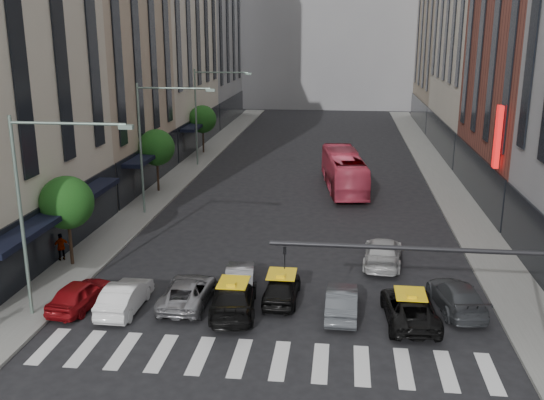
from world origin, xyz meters
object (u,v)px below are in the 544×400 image
(car_white_front, at_px, (125,296))
(bus, at_px, (344,171))
(car_red, at_px, (80,294))
(taxi_left, at_px, (234,297))
(streetlamp_near, at_px, (39,191))
(pedestrian_far, at_px, (61,247))
(taxi_center, at_px, (282,288))
(streetlamp_far, at_px, (206,104))
(streetlamp_mid, at_px, (153,132))

(car_white_front, distance_m, bus, 25.63)
(car_red, distance_m, taxi_left, 7.24)
(streetlamp_near, bearing_deg, bus, 62.28)
(taxi_left, xyz_separation_m, pedestrian_far, (-10.63, 4.96, 0.20))
(car_red, xyz_separation_m, taxi_center, (9.30, 1.84, 0.01))
(taxi_center, height_order, bus, bus)
(car_red, relative_size, car_white_front, 0.95)
(streetlamp_far, bearing_deg, streetlamp_near, -90.00)
(streetlamp_mid, distance_m, taxi_left, 17.38)
(car_white_front, bearing_deg, car_red, 0.19)
(taxi_left, bearing_deg, taxi_center, -151.39)
(streetlamp_far, relative_size, car_red, 2.28)
(car_white_front, bearing_deg, taxi_left, -174.79)
(streetlamp_near, distance_m, bus, 28.26)
(pedestrian_far, bearing_deg, streetlamp_near, 74.53)
(car_white_front, bearing_deg, bus, -112.18)
(streetlamp_far, bearing_deg, streetlamp_mid, -90.00)
(taxi_center, bearing_deg, streetlamp_mid, -51.04)
(streetlamp_mid, relative_size, taxi_center, 2.26)
(streetlamp_far, height_order, bus, streetlamp_far)
(streetlamp_mid, relative_size, bus, 0.81)
(taxi_center, bearing_deg, pedestrian_far, -14.38)
(streetlamp_near, distance_m, streetlamp_far, 32.00)
(taxi_left, distance_m, taxi_center, 2.53)
(car_red, xyz_separation_m, bus, (12.14, 23.59, 0.88))
(streetlamp_near, relative_size, taxi_center, 2.26)
(taxi_center, bearing_deg, streetlamp_far, -69.67)
(streetlamp_far, height_order, car_red, streetlamp_far)
(car_red, bearing_deg, streetlamp_near, 60.43)
(car_red, bearing_deg, streetlamp_mid, -79.53)
(streetlamp_mid, xyz_separation_m, car_white_front, (3.04, -14.89, -5.22))
(taxi_left, height_order, bus, bus)
(streetlamp_far, distance_m, car_red, 31.32)
(streetlamp_near, xyz_separation_m, car_white_front, (3.04, 1.11, -5.22))
(taxi_center, relative_size, pedestrian_far, 2.57)
(taxi_center, xyz_separation_m, bus, (2.84, 21.75, 0.87))
(streetlamp_mid, height_order, taxi_left, streetlamp_mid)
(streetlamp_far, distance_m, bus, 15.52)
(streetlamp_mid, distance_m, streetlamp_far, 16.00)
(car_white_front, relative_size, pedestrian_far, 2.67)
(car_red, distance_m, taxi_center, 9.48)
(car_red, bearing_deg, taxi_left, -169.76)
(taxi_left, bearing_deg, streetlamp_far, -81.65)
(taxi_center, relative_size, bus, 0.36)
(streetlamp_far, height_order, pedestrian_far, streetlamp_far)
(taxi_left, relative_size, taxi_center, 1.25)
(car_white_front, xyz_separation_m, pedestrian_far, (-5.60, 5.36, 0.24))
(taxi_left, bearing_deg, car_white_front, -1.95)
(streetlamp_mid, height_order, car_red, streetlamp_mid)
(taxi_left, distance_m, bus, 23.73)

